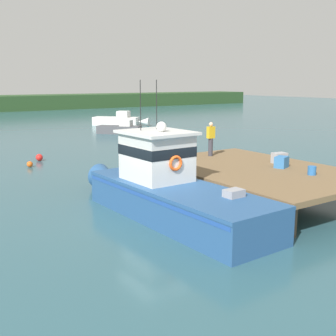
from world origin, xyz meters
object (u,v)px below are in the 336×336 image
object	(u,v)px
crate_stack_mid_dock	(279,158)
bait_bucket	(312,170)
deckhand_by_the_boat	(211,138)
moored_boat_near_channel	(123,129)
mooring_buoy_channel_marker	(30,164)
mooring_buoy_outer	(166,166)
main_fishing_boat	(167,189)
moored_boat_mid_harbor	(120,120)
mooring_buoy_spare_mooring	(39,157)
crate_single_by_cleat	(281,162)

from	to	relation	value
crate_stack_mid_dock	bait_bucket	world-z (taller)	crate_stack_mid_dock
deckhand_by_the_boat	moored_boat_near_channel	distance (m)	20.04
mooring_buoy_channel_marker	mooring_buoy_outer	xyz separation A→B (m)	(5.92, -4.88, 0.03)
bait_bucket	mooring_buoy_outer	distance (m)	8.98
main_fishing_boat	moored_boat_mid_harbor	bearing A→B (deg)	64.88
mooring_buoy_spare_mooring	mooring_buoy_channel_marker	distance (m)	1.95
crate_single_by_cleat	crate_stack_mid_dock	bearing A→B (deg)	46.46
mooring_buoy_channel_marker	deckhand_by_the_boat	bearing A→B (deg)	-52.54
crate_stack_mid_dock	mooring_buoy_spare_mooring	size ratio (longest dim) A/B	1.42
crate_single_by_cleat	mooring_buoy_spare_mooring	world-z (taller)	crate_single_by_cleat
bait_bucket	mooring_buoy_channel_marker	world-z (taller)	bait_bucket
crate_single_by_cleat	mooring_buoy_outer	world-z (taller)	crate_single_by_cleat
main_fishing_boat	deckhand_by_the_boat	bearing A→B (deg)	35.76
crate_single_by_cleat	mooring_buoy_channel_marker	xyz separation A→B (m)	(-6.89, 12.11, -1.27)
deckhand_by_the_boat	mooring_buoy_spare_mooring	distance (m)	11.29
mooring_buoy_channel_marker	moored_boat_near_channel	bearing A→B (deg)	42.79
crate_single_by_cleat	mooring_buoy_channel_marker	distance (m)	13.99
mooring_buoy_spare_mooring	main_fishing_boat	bearing A→B (deg)	-88.87
main_fishing_boat	moored_boat_mid_harbor	size ratio (longest dim) A/B	1.85
crate_stack_mid_dock	moored_boat_near_channel	distance (m)	22.75
mooring_buoy_spare_mooring	moored_boat_mid_harbor	bearing A→B (deg)	48.95
deckhand_by_the_boat	mooring_buoy_outer	size ratio (longest dim) A/B	4.19
crate_stack_mid_dock	mooring_buoy_outer	xyz separation A→B (m)	(-1.68, 6.48, -1.24)
main_fishing_boat	mooring_buoy_spare_mooring	distance (m)	13.43
deckhand_by_the_boat	moored_boat_near_channel	bearing A→B (deg)	73.83
main_fishing_boat	moored_boat_near_channel	distance (m)	25.07
crate_stack_mid_dock	moored_boat_mid_harbor	xyz separation A→B (m)	(7.66, 29.28, -0.89)
bait_bucket	deckhand_by_the_boat	size ratio (longest dim) A/B	0.21
moored_boat_near_channel	mooring_buoy_outer	size ratio (longest dim) A/B	11.17
crate_single_by_cleat	crate_stack_mid_dock	xyz separation A→B (m)	(0.71, 0.75, -0.00)
mooring_buoy_spare_mooring	mooring_buoy_outer	world-z (taller)	mooring_buoy_spare_mooring
main_fishing_boat	deckhand_by_the_boat	distance (m)	6.19
moored_boat_near_channel	deckhand_by_the_boat	bearing A→B (deg)	-106.17
deckhand_by_the_boat	mooring_buoy_channel_marker	distance (m)	10.51
bait_bucket	mooring_buoy_spare_mooring	world-z (taller)	bait_bucket
deckhand_by_the_boat	main_fishing_boat	bearing A→B (deg)	-144.24
moored_boat_mid_harbor	mooring_buoy_channel_marker	distance (m)	23.54
crate_single_by_cleat	mooring_buoy_channel_marker	world-z (taller)	crate_single_by_cleat
mooring_buoy_channel_marker	crate_single_by_cleat	bearing A→B (deg)	-60.36
bait_bucket	mooring_buoy_spare_mooring	xyz separation A→B (m)	(-5.68, 15.38, -1.16)
crate_single_by_cleat	moored_boat_mid_harbor	bearing A→B (deg)	74.42
crate_single_by_cleat	mooring_buoy_channel_marker	bearing A→B (deg)	119.64
crate_stack_mid_dock	mooring_buoy_spare_mooring	xyz separation A→B (m)	(-6.53, 12.99, -1.22)
main_fishing_boat	mooring_buoy_channel_marker	world-z (taller)	main_fishing_boat
main_fishing_boat	deckhand_by_the_boat	xyz separation A→B (m)	(4.95, 3.57, 1.05)
crate_single_by_cleat	crate_stack_mid_dock	world-z (taller)	crate_single_by_cleat
crate_stack_mid_dock	moored_boat_mid_harbor	world-z (taller)	crate_stack_mid_dock
mooring_buoy_channel_marker	crate_stack_mid_dock	bearing A→B (deg)	-56.22
bait_bucket	moored_boat_near_channel	distance (m)	25.26
moored_boat_near_channel	mooring_buoy_channel_marker	size ratio (longest dim) A/B	13.04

